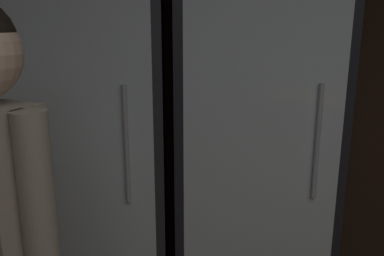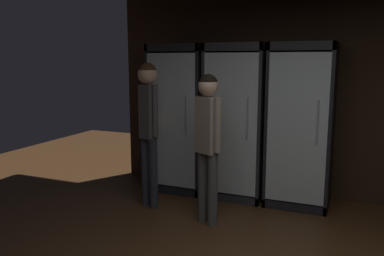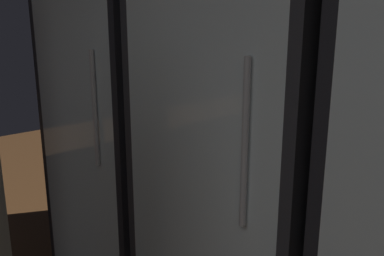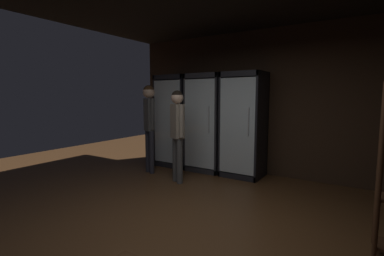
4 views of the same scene
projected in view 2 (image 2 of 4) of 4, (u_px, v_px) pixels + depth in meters
name	position (u px, v px, depth m)	size (l,w,h in m)	color
wall_back	(338.00, 90.00, 4.96)	(6.00, 0.06, 2.80)	#382619
cooler_far_left	(183.00, 120.00, 5.49)	(0.75, 0.67, 1.98)	black
cooler_left	(238.00, 123.00, 5.19)	(0.75, 0.67, 1.98)	#2B2B30
cooler_center	(301.00, 126.00, 4.88)	(0.75, 0.67, 1.98)	black
shopper_near	(208.00, 133.00, 4.23)	(0.34, 0.26, 1.63)	#4C4C4C
shopper_far	(148.00, 115.00, 4.71)	(0.28, 0.23, 1.75)	#2D2D38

